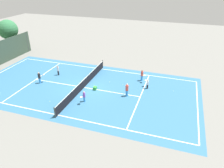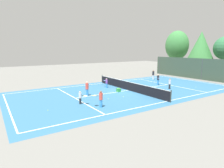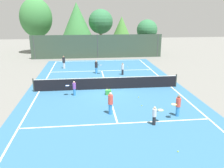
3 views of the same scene
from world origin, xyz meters
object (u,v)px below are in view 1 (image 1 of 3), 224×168
at_px(tennis_ball_0, 98,69).
at_px(tennis_ball_5, 112,92).
at_px(player_4, 142,75).
at_px(ball_crate, 95,88).
at_px(player_6, 84,96).
at_px(player_5, 147,84).
at_px(tennis_ball_1, 123,94).
at_px(tennis_ball_6, 110,82).
at_px(tennis_ball_10, 123,85).
at_px(tennis_ball_2, 50,101).
at_px(player_2, 127,90).
at_px(tennis_ball_8, 41,68).
at_px(tennis_ball_3, 61,65).
at_px(tennis_ball_7, 34,81).
at_px(tennis_ball_9, 86,80).
at_px(player_3, 58,70).
at_px(tennis_ball_11, 55,67).
at_px(player_1, 40,77).
at_px(tennis_ball_4, 173,91).

relative_size(tennis_ball_0, tennis_ball_5, 1.00).
bearing_deg(player_4, tennis_ball_5, 147.74).
bearing_deg(ball_crate, player_6, 178.56).
bearing_deg(player_5, player_4, 29.19).
relative_size(player_5, tennis_ball_1, 16.73).
bearing_deg(tennis_ball_0, ball_crate, -161.30).
bearing_deg(tennis_ball_6, tennis_ball_10, -94.64).
bearing_deg(player_6, tennis_ball_2, 108.72).
xyz_separation_m(player_2, tennis_ball_8, (3.43, 12.89, -0.70)).
relative_size(tennis_ball_0, tennis_ball_3, 1.00).
distance_m(player_2, tennis_ball_7, 11.26).
relative_size(tennis_ball_9, tennis_ball_10, 1.00).
bearing_deg(tennis_ball_1, tennis_ball_0, 43.27).
distance_m(player_3, tennis_ball_0, 5.26).
bearing_deg(tennis_ball_2, tennis_ball_8, 40.34).
bearing_deg(player_2, player_3, 76.69).
relative_size(tennis_ball_1, tennis_ball_6, 1.00).
height_order(player_5, tennis_ball_5, player_5).
xyz_separation_m(ball_crate, tennis_ball_7, (-0.50, 7.56, -0.15)).
xyz_separation_m(tennis_ball_5, tennis_ball_11, (4.09, 9.65, 0.00)).
xyz_separation_m(tennis_ball_5, tennis_ball_7, (-0.50, 9.59, 0.00)).
relative_size(player_3, tennis_ball_11, 18.55).
bearing_deg(tennis_ball_8, tennis_ball_9, -100.57).
xyz_separation_m(player_5, tennis_ball_2, (-5.83, 8.73, -0.55)).
height_order(ball_crate, tennis_ball_10, ball_crate).
bearing_deg(player_1, tennis_ball_2, -133.42).
height_order(player_1, tennis_ball_5, player_1).
xyz_separation_m(tennis_ball_2, tennis_ball_3, (8.78, 3.93, 0.00)).
distance_m(tennis_ball_8, tennis_ball_9, 7.39).
bearing_deg(tennis_ball_0, tennis_ball_1, -136.73).
bearing_deg(tennis_ball_7, tennis_ball_0, -44.28).
relative_size(tennis_ball_1, tennis_ball_11, 1.00).
height_order(tennis_ball_8, tennis_ball_9, same).
bearing_deg(tennis_ball_5, player_1, 93.73).
bearing_deg(tennis_ball_0, player_6, -167.61).
xyz_separation_m(tennis_ball_2, tennis_ball_5, (3.72, -5.36, 0.00)).
distance_m(ball_crate, tennis_ball_7, 7.58).
bearing_deg(player_3, player_4, -80.13).
xyz_separation_m(player_2, player_3, (2.25, 9.49, -0.11)).
xyz_separation_m(player_2, tennis_ball_7, (-0.29, 11.23, -0.70)).
bearing_deg(tennis_ball_6, tennis_ball_2, 144.00).
bearing_deg(ball_crate, player_3, 70.75).
distance_m(player_6, ball_crate, 2.65).
height_order(player_5, tennis_ball_11, player_5).
bearing_deg(tennis_ball_11, tennis_ball_4, -96.11).
xyz_separation_m(player_2, tennis_ball_2, (-3.51, 7.00, -0.70)).
bearing_deg(player_4, tennis_ball_6, 115.24).
bearing_deg(tennis_ball_11, tennis_ball_5, -112.97).
xyz_separation_m(player_4, player_6, (-6.44, 4.50, -0.10)).
xyz_separation_m(player_1, tennis_ball_7, (0.07, 0.90, -0.68)).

